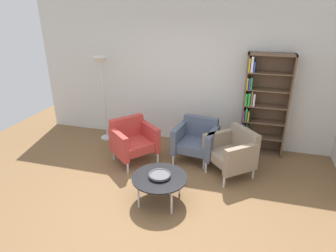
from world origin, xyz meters
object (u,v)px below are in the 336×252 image
Objects in this scene: armchair_by_bookshelf at (233,151)px; armchair_spare_guest at (133,140)px; coffee_table_low at (160,179)px; decorative_bowl at (160,175)px; floor_lamp_torchiere at (102,71)px; armchair_corner_red at (197,140)px; bookshelf_tall at (261,106)px.

armchair_spare_guest is at bearing -129.69° from armchair_by_bookshelf.
armchair_spare_guest is at bearing 128.77° from coffee_table_low.
coffee_table_low is 0.06m from decorative_bowl.
floor_lamp_torchiere reaches higher than coffee_table_low.
armchair_corner_red is (0.29, 1.33, 0.04)m from coffee_table_low.
armchair_corner_red is 2.31m from floor_lamp_torchiere.
coffee_table_low is at bearing -94.06° from armchair_corner_red.
armchair_by_bookshelf is at bearing -113.38° from bookshelf_tall.
floor_lamp_torchiere is at bearing -145.77° from armchair_by_bookshelf.
floor_lamp_torchiere is at bearing 134.35° from decorative_bowl.
armchair_by_bookshelf is (0.66, -0.28, 0.00)m from armchair_corner_red.
armchair_by_bookshelf is at bearing 47.67° from coffee_table_low.
coffee_table_low is 1.30m from armchair_spare_guest.
armchair_corner_red reaches higher than coffee_table_low.
armchair_by_bookshelf is (1.76, 0.03, 0.00)m from armchair_spare_guest.
bookshelf_tall is 2.47m from coffee_table_low.
armchair_spare_guest is at bearing -155.84° from bookshelf_tall.
floor_lamp_torchiere is (-2.68, 0.72, 1.03)m from armchair_by_bookshelf.
armchair_by_bookshelf is (0.95, 1.04, -0.02)m from decorative_bowl.
armchair_corner_red is at bearing -153.95° from armchair_by_bookshelf.
decorative_bowl is at bearing -45.65° from floor_lamp_torchiere.
armchair_spare_guest is (-0.81, 1.01, 0.04)m from coffee_table_low.
armchair_corner_red is at bearing -33.33° from armchair_spare_guest.
decorative_bowl is 1.30m from armchair_spare_guest.
floor_lamp_torchiere is at bearing -175.89° from bookshelf_tall.
armchair_corner_red is at bearing -12.28° from floor_lamp_torchiere.
armchair_corner_red is at bearing 77.65° from coffee_table_low.
armchair_corner_red is 0.72m from armchair_by_bookshelf.
coffee_table_low is (-1.36, -1.99, -0.56)m from bookshelf_tall.
armchair_by_bookshelf is at bearing -15.12° from floor_lamp_torchiere.
bookshelf_tall is at bearing 40.05° from armchair_corner_red.
armchair_corner_red is at bearing 77.65° from decorative_bowl.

